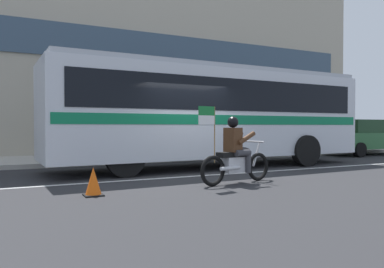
% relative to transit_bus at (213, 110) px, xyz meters
% --- Properties ---
extents(ground_plane, '(60.00, 60.00, 0.00)m').
position_rel_transit_bus_xyz_m(ground_plane, '(-1.53, -1.19, -1.88)').
color(ground_plane, '#2B2B2D').
extents(sidewalk_curb, '(28.00, 3.80, 0.15)m').
position_rel_transit_bus_xyz_m(sidewalk_curb, '(-1.53, 3.91, -1.81)').
color(sidewalk_curb, '#B7B2A8').
rests_on(sidewalk_curb, ground_plane).
extents(lane_center_stripe, '(26.60, 0.14, 0.01)m').
position_rel_transit_bus_xyz_m(lane_center_stripe, '(-1.53, -1.79, -1.88)').
color(lane_center_stripe, silver).
rests_on(lane_center_stripe, ground_plane).
extents(transit_bus, '(10.74, 2.95, 3.22)m').
position_rel_transit_bus_xyz_m(transit_bus, '(0.00, 0.00, 0.00)').
color(transit_bus, silver).
rests_on(transit_bus, ground_plane).
extents(motorcycle_with_rider, '(2.17, 0.74, 1.78)m').
position_rel_transit_bus_xyz_m(motorcycle_with_rider, '(-1.30, -3.38, -1.22)').
color(motorcycle_with_rider, black).
rests_on(motorcycle_with_rider, ground_plane).
extents(parked_hatchback_downstreet, '(4.24, 1.91, 1.64)m').
position_rel_transit_bus_xyz_m(parked_hatchback_downstreet, '(8.87, 1.39, -1.03)').
color(parked_hatchback_downstreet, '#2D6638').
rests_on(parked_hatchback_downstreet, ground_plane).
extents(fire_hydrant, '(0.22, 0.30, 0.75)m').
position_rel_transit_bus_xyz_m(fire_hydrant, '(2.20, 2.90, -1.36)').
color(fire_hydrant, red).
rests_on(fire_hydrant, sidewalk_curb).
extents(traffic_cone, '(0.36, 0.36, 0.55)m').
position_rel_transit_bus_xyz_m(traffic_cone, '(-4.60, -3.46, -1.62)').
color(traffic_cone, '#EA590F').
rests_on(traffic_cone, ground_plane).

